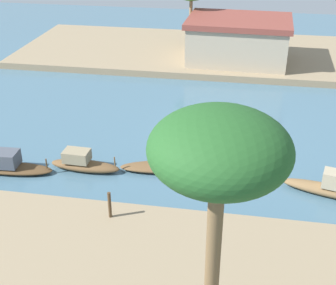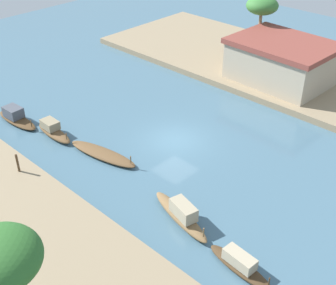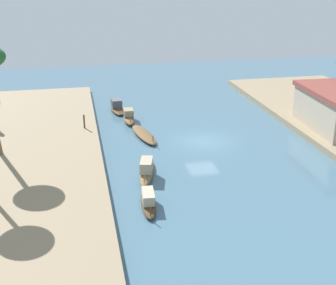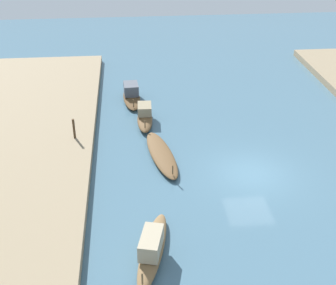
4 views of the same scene
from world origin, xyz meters
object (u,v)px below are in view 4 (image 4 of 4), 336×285
object	(u,v)px
sampan_with_red_awning	(162,154)
mooring_post	(74,129)
sampan_downstream_large	(145,116)
sampan_foreground	(131,95)
sampan_with_tall_canopy	(152,248)

from	to	relation	value
sampan_with_red_awning	mooring_post	distance (m)	5.36
sampan_downstream_large	mooring_post	bearing A→B (deg)	-55.55
sampan_with_red_awning	sampan_foreground	distance (m)	8.27
sampan_with_red_awning	mooring_post	size ratio (longest dim) A/B	4.50
mooring_post	sampan_downstream_large	bearing A→B (deg)	122.39
sampan_with_tall_canopy	mooring_post	distance (m)	10.46
sampan_downstream_large	mooring_post	world-z (taller)	mooring_post
sampan_downstream_large	sampan_with_red_awning	distance (m)	4.57
sampan_with_red_awning	sampan_foreground	xyz separation A→B (m)	(-8.13, -1.51, 0.19)
mooring_post	sampan_with_red_awning	bearing A→B (deg)	69.77
sampan_with_red_awning	sampan_downstream_large	bearing A→B (deg)	179.34
sampan_with_red_awning	mooring_post	xyz separation A→B (m)	(-1.83, -4.96, 0.92)
sampan_downstream_large	sampan_foreground	bearing A→B (deg)	-165.80
mooring_post	sampan_foreground	bearing A→B (deg)	151.32
sampan_downstream_large	sampan_with_tall_canopy	bearing A→B (deg)	0.74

